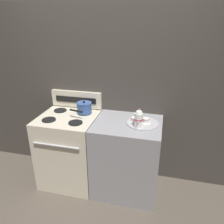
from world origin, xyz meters
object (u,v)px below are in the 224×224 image
at_px(saucepan, 84,108).
at_px(teacup_left, 146,121).
at_px(serving_tray, 143,123).
at_px(teacup_right, 134,120).
at_px(teapot, 139,118).
at_px(stove, 70,149).
at_px(creamer_jug, 137,116).

relative_size(saucepan, teacup_left, 2.57).
height_order(serving_tray, teacup_right, teacup_right).
relative_size(saucepan, serving_tray, 0.82).
bearing_deg(teapot, saucepan, 161.88).
distance_m(teapot, teacup_left, 0.15).
height_order(stove, teacup_left, teacup_left).
bearing_deg(creamer_jug, saucepan, 177.87).
bearing_deg(teapot, creamer_jug, 103.14).
bearing_deg(teapot, serving_tray, 72.04).
relative_size(teapot, creamer_jug, 3.14).
bearing_deg(serving_tray, teacup_left, 6.33).
xyz_separation_m(teacup_right, creamer_jug, (0.01, 0.10, 0.00)).
height_order(serving_tray, teacup_left, teacup_left).
relative_size(saucepan, creamer_jug, 4.36).
xyz_separation_m(stove, creamer_jug, (0.82, 0.12, 0.50)).
height_order(saucepan, teapot, teapot).
xyz_separation_m(serving_tray, teacup_right, (-0.10, -0.00, 0.03)).
bearing_deg(creamer_jug, teapot, -76.86).
bearing_deg(teapot, teacup_right, 120.40).
bearing_deg(creamer_jug, teacup_left, -39.42).
relative_size(teapot, teacup_left, 1.85).
xyz_separation_m(stove, serving_tray, (0.90, 0.02, 0.46)).
bearing_deg(teacup_right, creamer_jug, 82.45).
height_order(saucepan, creamer_jug, saucepan).
bearing_deg(teacup_right, teacup_left, 2.18).
bearing_deg(teacup_right, serving_tray, 0.67).
distance_m(serving_tray, teacup_left, 0.05).
distance_m(teacup_right, creamer_jug, 0.10).
bearing_deg(teacup_left, serving_tray, -173.67).
xyz_separation_m(saucepan, teapot, (0.70, -0.23, 0.03)).
bearing_deg(teacup_left, teacup_right, -177.82).
distance_m(saucepan, teapot, 0.74).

